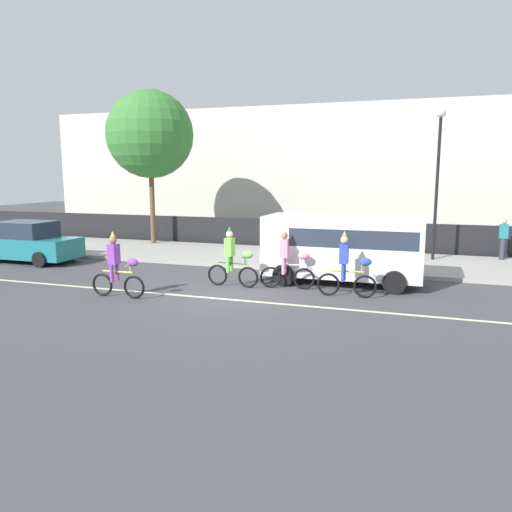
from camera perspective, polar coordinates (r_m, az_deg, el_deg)
name	(u,v)px	position (r m, az deg, el deg)	size (l,w,h in m)	color
ground_plane	(231,295)	(14.72, -2.89, -4.49)	(80.00, 80.00, 0.00)	#424244
road_centre_line	(224,299)	(14.27, -3.63, -4.93)	(36.00, 0.14, 0.01)	beige
sidewalk_curb	(288,258)	(20.77, 3.69, -0.20)	(60.00, 5.00, 0.15)	#9E9B93
fence_line	(304,235)	(23.47, 5.54, 2.42)	(40.00, 0.08, 1.40)	black
building_backdrop	(285,172)	(32.44, 3.37, 9.55)	(28.00, 8.00, 7.26)	beige
parade_cyclist_purple	(118,269)	(14.83, -15.52, -1.40)	(1.72, 0.50, 1.92)	black
parade_cyclist_lime	(233,260)	(15.67, -2.65, -0.49)	(1.72, 0.50, 1.92)	black
parade_cyclist_pink	(288,262)	(15.42, 3.65, -0.67)	(1.72, 0.50, 1.92)	black
parade_cyclist_cobalt	(348,268)	(14.58, 10.43, -1.39)	(1.72, 0.50, 1.92)	black
parked_van_white	(345,244)	(16.32, 10.18, 1.32)	(5.00, 2.22, 2.18)	white
parked_car_teal	(28,243)	(22.12, -24.58, 1.39)	(4.10, 1.92, 1.64)	#1E727A
street_lamp_post	(438,162)	(20.85, 20.11, 10.08)	(0.36, 0.36, 5.86)	black
street_tree_near_lamp	(150,134)	(25.02, -12.03, 13.43)	(4.16, 4.16, 7.32)	brown
pedestrian_onlooker	(503,238)	(22.05, 26.41, 1.85)	(0.32, 0.20, 1.62)	#33333D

